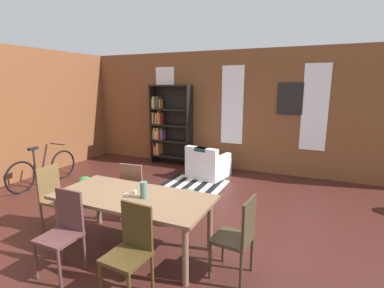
{
  "coord_description": "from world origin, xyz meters",
  "views": [
    {
      "loc": [
        2.01,
        -3.39,
        2.13
      ],
      "look_at": [
        -0.13,
        1.4,
        1.04
      ],
      "focal_mm": 26.95,
      "sensor_mm": 36.0,
      "label": 1
    }
  ],
  "objects_px": {
    "dining_table": "(133,201)",
    "bookshelf_tall": "(168,125)",
    "dining_chair_head_left": "(55,196)",
    "potted_plant_corner": "(188,204)",
    "vase_on_table": "(144,190)",
    "bicycle_second": "(43,170)",
    "armchair_white": "(208,165)",
    "dining_chair_far_left": "(135,189)",
    "potted_plant_by_shelf": "(85,187)",
    "dining_chair_near_left": "(64,229)",
    "dining_chair_head_right": "(238,235)",
    "dining_chair_near_right": "(131,248)"
  },
  "relations": [
    {
      "from": "bicycle_second",
      "to": "potted_plant_by_shelf",
      "type": "height_order",
      "value": "bicycle_second"
    },
    {
      "from": "dining_chair_far_left",
      "to": "potted_plant_corner",
      "type": "bearing_deg",
      "value": 15.88
    },
    {
      "from": "dining_table",
      "to": "dining_chair_head_left",
      "type": "height_order",
      "value": "dining_chair_head_left"
    },
    {
      "from": "dining_chair_far_left",
      "to": "dining_chair_near_right",
      "type": "height_order",
      "value": "same"
    },
    {
      "from": "dining_chair_head_right",
      "to": "armchair_white",
      "type": "bearing_deg",
      "value": 116.34
    },
    {
      "from": "bicycle_second",
      "to": "potted_plant_by_shelf",
      "type": "bearing_deg",
      "value": -10.31
    },
    {
      "from": "vase_on_table",
      "to": "bicycle_second",
      "type": "relative_size",
      "value": 0.12
    },
    {
      "from": "dining_table",
      "to": "bookshelf_tall",
      "type": "xyz_separation_m",
      "value": [
        -1.62,
        3.91,
        0.4
      ]
    },
    {
      "from": "dining_chair_head_left",
      "to": "potted_plant_corner",
      "type": "bearing_deg",
      "value": 28.02
    },
    {
      "from": "bookshelf_tall",
      "to": "potted_plant_corner",
      "type": "bearing_deg",
      "value": -56.63
    },
    {
      "from": "vase_on_table",
      "to": "dining_chair_near_right",
      "type": "distance_m",
      "value": 0.82
    },
    {
      "from": "dining_chair_head_left",
      "to": "dining_chair_far_left",
      "type": "xyz_separation_m",
      "value": [
        0.94,
        0.7,
        0.0
      ]
    },
    {
      "from": "dining_table",
      "to": "potted_plant_corner",
      "type": "xyz_separation_m",
      "value": [
        0.34,
        0.92,
        -0.35
      ]
    },
    {
      "from": "dining_chair_near_right",
      "to": "potted_plant_by_shelf",
      "type": "distance_m",
      "value": 2.87
    },
    {
      "from": "dining_table",
      "to": "dining_chair_near_right",
      "type": "height_order",
      "value": "dining_chair_near_right"
    },
    {
      "from": "vase_on_table",
      "to": "dining_chair_near_right",
      "type": "xyz_separation_m",
      "value": [
        0.29,
        -0.7,
        -0.33
      ]
    },
    {
      "from": "dining_chair_far_left",
      "to": "dining_chair_near_left",
      "type": "xyz_separation_m",
      "value": [
        -0.01,
        -1.39,
        0.0
      ]
    },
    {
      "from": "dining_chair_near_left",
      "to": "bicycle_second",
      "type": "height_order",
      "value": "dining_chair_near_left"
    },
    {
      "from": "dining_table",
      "to": "dining_chair_head_right",
      "type": "xyz_separation_m",
      "value": [
        1.39,
        -0.01,
        -0.15
      ]
    },
    {
      "from": "dining_table",
      "to": "dining_chair_head_left",
      "type": "xyz_separation_m",
      "value": [
        -1.39,
        -0.0,
        -0.15
      ]
    },
    {
      "from": "potted_plant_by_shelf",
      "to": "dining_chair_near_left",
      "type": "bearing_deg",
      "value": -51.58
    },
    {
      "from": "dining_chair_head_right",
      "to": "potted_plant_corner",
      "type": "distance_m",
      "value": 1.42
    },
    {
      "from": "dining_chair_head_left",
      "to": "dining_chair_far_left",
      "type": "distance_m",
      "value": 1.17
    },
    {
      "from": "dining_table",
      "to": "potted_plant_by_shelf",
      "type": "distance_m",
      "value": 2.13
    },
    {
      "from": "bookshelf_tall",
      "to": "armchair_white",
      "type": "distance_m",
      "value": 1.76
    },
    {
      "from": "dining_chair_near_right",
      "to": "potted_plant_corner",
      "type": "relative_size",
      "value": 1.7
    },
    {
      "from": "vase_on_table",
      "to": "dining_chair_near_left",
      "type": "xyz_separation_m",
      "value": [
        -0.63,
        -0.7,
        -0.33
      ]
    },
    {
      "from": "vase_on_table",
      "to": "potted_plant_corner",
      "type": "bearing_deg",
      "value": 79.59
    },
    {
      "from": "dining_chair_far_left",
      "to": "dining_chair_head_left",
      "type": "bearing_deg",
      "value": -143.41
    },
    {
      "from": "dining_chair_near_right",
      "to": "armchair_white",
      "type": "xyz_separation_m",
      "value": [
        -0.66,
        3.91,
        -0.23
      ]
    },
    {
      "from": "vase_on_table",
      "to": "potted_plant_corner",
      "type": "relative_size",
      "value": 0.37
    },
    {
      "from": "dining_chair_far_left",
      "to": "dining_chair_near_right",
      "type": "distance_m",
      "value": 1.67
    },
    {
      "from": "dining_chair_near_left",
      "to": "bicycle_second",
      "type": "bearing_deg",
      "value": 144.65
    },
    {
      "from": "vase_on_table",
      "to": "dining_chair_far_left",
      "type": "distance_m",
      "value": 1.0
    },
    {
      "from": "dining_table",
      "to": "vase_on_table",
      "type": "distance_m",
      "value": 0.25
    },
    {
      "from": "bookshelf_tall",
      "to": "potted_plant_corner",
      "type": "xyz_separation_m",
      "value": [
        1.96,
        -2.98,
        -0.75
      ]
    },
    {
      "from": "dining_table",
      "to": "dining_chair_head_left",
      "type": "distance_m",
      "value": 1.4
    },
    {
      "from": "dining_chair_head_right",
      "to": "bicycle_second",
      "type": "bearing_deg",
      "value": 164.49
    },
    {
      "from": "bookshelf_tall",
      "to": "potted_plant_by_shelf",
      "type": "distance_m",
      "value": 3.01
    },
    {
      "from": "vase_on_table",
      "to": "bicycle_second",
      "type": "xyz_separation_m",
      "value": [
        -3.42,
        1.28,
        -0.51
      ]
    },
    {
      "from": "bookshelf_tall",
      "to": "dining_chair_head_right",
      "type": "bearing_deg",
      "value": -52.41
    },
    {
      "from": "vase_on_table",
      "to": "potted_plant_by_shelf",
      "type": "distance_m",
      "value": 2.32
    },
    {
      "from": "dining_table",
      "to": "bookshelf_tall",
      "type": "bearing_deg",
      "value": 112.52
    },
    {
      "from": "dining_chair_head_left",
      "to": "potted_plant_by_shelf",
      "type": "bearing_deg",
      "value": 112.74
    },
    {
      "from": "dining_chair_head_left",
      "to": "potted_plant_by_shelf",
      "type": "xyz_separation_m",
      "value": [
        -0.43,
        1.02,
        -0.27
      ]
    },
    {
      "from": "bicycle_second",
      "to": "armchair_white",
      "type": "bearing_deg",
      "value": 32.32
    },
    {
      "from": "dining_table",
      "to": "dining_chair_far_left",
      "type": "xyz_separation_m",
      "value": [
        -0.45,
        0.7,
        -0.15
      ]
    },
    {
      "from": "vase_on_table",
      "to": "dining_chair_head_right",
      "type": "distance_m",
      "value": 1.26
    },
    {
      "from": "dining_chair_far_left",
      "to": "potted_plant_corner",
      "type": "xyz_separation_m",
      "value": [
        0.8,
        0.23,
        -0.2
      ]
    },
    {
      "from": "dining_table",
      "to": "dining_chair_head_right",
      "type": "relative_size",
      "value": 2.15
    }
  ]
}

